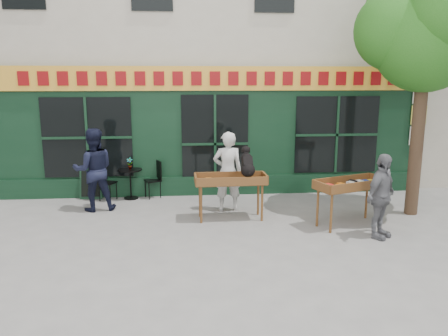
{
  "coord_description": "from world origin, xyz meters",
  "views": [
    {
      "loc": [
        -0.74,
        -8.77,
        3.01
      ],
      "look_at": [
        0.07,
        0.5,
        1.09
      ],
      "focal_mm": 35.0,
      "sensor_mm": 36.0,
      "label": 1
    }
  ],
  "objects": [
    {
      "name": "bistro_chair_right",
      "position": [
        -1.53,
        2.2,
        0.56
      ],
      "size": [
        0.48,
        0.47,
        0.95
      ],
      "rotation": [
        0.0,
        0.0,
        -1.17
      ],
      "color": "black",
      "rests_on": "ground"
    },
    {
      "name": "potted_plant",
      "position": [
        -2.16,
        2.11,
        0.91
      ],
      "size": [
        0.17,
        0.12,
        0.3
      ],
      "primitive_type": "imported",
      "rotation": [
        0.0,
        0.0,
        -0.12
      ],
      "color": "gray",
      "rests_on": "bistro_table"
    },
    {
      "name": "bistro_table",
      "position": [
        -2.16,
        2.11,
        0.54
      ],
      "size": [
        0.6,
        0.6,
        0.76
      ],
      "color": "black",
      "rests_on": "ground"
    },
    {
      "name": "street_tree",
      "position": [
        4.34,
        0.36,
        4.11
      ],
      "size": [
        3.05,
        2.9,
        5.6
      ],
      "color": "#382619",
      "rests_on": "ground"
    },
    {
      "name": "chalkboard",
      "position": [
        -3.16,
        2.19,
        0.4
      ],
      "size": [
        0.57,
        0.23,
        0.79
      ],
      "rotation": [
        0.0,
        0.0,
        -0.06
      ],
      "color": "black",
      "rests_on": "ground"
    },
    {
      "name": "book_cart_right",
      "position": [
        2.61,
        -0.35,
        0.82
      ],
      "size": [
        1.62,
        1.09,
        0.99
      ],
      "rotation": [
        0.0,
        0.0,
        0.34
      ],
      "color": "brown",
      "rests_on": "ground"
    },
    {
      "name": "book_cart_center",
      "position": [
        0.19,
        0.28,
        0.82
      ],
      "size": [
        1.51,
        0.66,
        0.99
      ],
      "rotation": [
        0.0,
        0.0,
        0.02
      ],
      "color": "brown",
      "rests_on": "ground"
    },
    {
      "name": "dog",
      "position": [
        0.54,
        0.23,
        1.29
      ],
      "size": [
        0.35,
        0.61,
        0.6
      ],
      "primitive_type": null,
      "rotation": [
        0.0,
        0.0,
        0.02
      ],
      "color": "black",
      "rests_on": "book_cart_center"
    },
    {
      "name": "bistro_chair_left",
      "position": [
        -2.79,
        2.05,
        0.56
      ],
      "size": [
        0.47,
        0.47,
        0.95
      ],
      "rotation": [
        0.0,
        0.0,
        1.19
      ],
      "color": "black",
      "rests_on": "ground"
    },
    {
      "name": "woman",
      "position": [
        0.19,
        0.93,
        0.92
      ],
      "size": [
        0.68,
        0.45,
        1.83
      ],
      "primitive_type": "imported",
      "rotation": [
        0.0,
        0.0,
        3.17
      ],
      "color": "silver",
      "rests_on": "ground"
    },
    {
      "name": "man_left",
      "position": [
        -2.86,
        1.21,
        0.95
      ],
      "size": [
        1.06,
        0.91,
        1.9
      ],
      "primitive_type": "imported",
      "rotation": [
        0.0,
        0.0,
        3.37
      ],
      "color": "black",
      "rests_on": "ground"
    },
    {
      "name": "man_right",
      "position": [
        2.91,
        -1.1,
        0.82
      ],
      "size": [
        0.99,
        0.92,
        1.64
      ],
      "primitive_type": "imported",
      "rotation": [
        0.0,
        0.0,
        0.69
      ],
      "color": "slate",
      "rests_on": "ground"
    },
    {
      "name": "ground",
      "position": [
        0.0,
        0.0,
        0.0
      ],
      "size": [
        80.0,
        80.0,
        0.0
      ],
      "primitive_type": "plane",
      "color": "slate",
      "rests_on": "ground"
    },
    {
      "name": "building",
      "position": [
        0.0,
        5.97,
        4.97
      ],
      "size": [
        14.0,
        7.26,
        10.0
      ],
      "color": "beige",
      "rests_on": "ground"
    }
  ]
}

